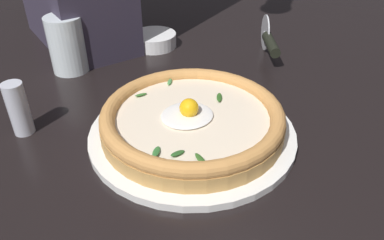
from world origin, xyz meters
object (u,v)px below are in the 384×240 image
Objects in this scene: pizza at (192,119)px; drinking_glass at (68,48)px; pepper_shaker at (18,109)px; side_bowl at (154,40)px; pizza_cutter at (269,41)px.

drinking_glass is at bearing 107.42° from pizza.
drinking_glass is (-0.10, 0.33, 0.02)m from pizza.
side_bowl is at bearing 32.81° from pepper_shaker.
drinking_glass is at bearing -172.13° from side_bowl.
pizza is at bearing -32.43° from pepper_shaker.
pizza_cutter is 1.24× the size of drinking_glass.
side_bowl is at bearing 7.87° from drinking_glass.
pizza_cutter is 1.62× the size of pepper_shaker.
drinking_glass is 1.30× the size of pepper_shaker.
pizza is at bearing -72.58° from drinking_glass.
pizza_cutter is at bearing 30.87° from pizza.
side_bowl is (0.10, 0.36, -0.02)m from pizza.
drinking_glass is (-0.40, 0.15, 0.01)m from pizza_cutter.
pizza_cutter is at bearing -21.14° from drinking_glass.
pepper_shaker is (-0.13, -0.18, -0.00)m from drinking_glass.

